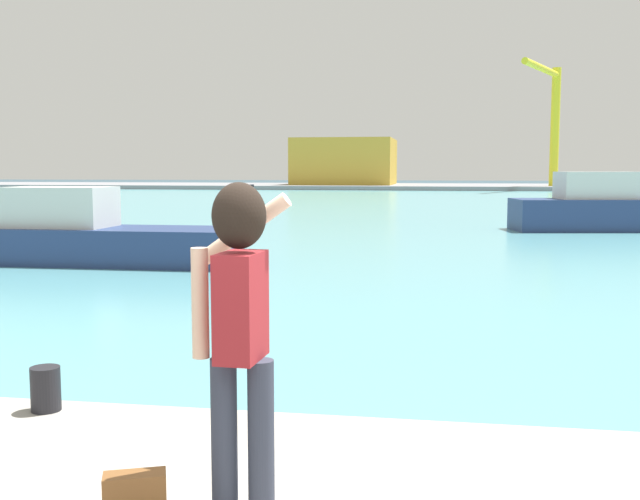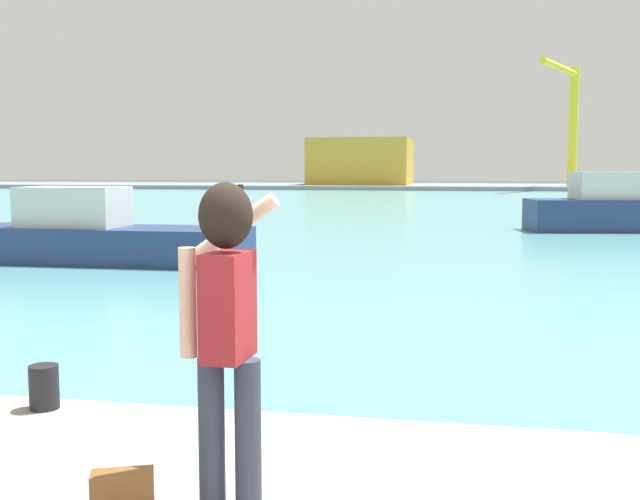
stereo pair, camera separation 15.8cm
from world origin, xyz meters
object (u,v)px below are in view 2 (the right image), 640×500
at_px(boat_moored, 100,236).
at_px(boat_moored_2, 635,210).
at_px(warehouse_left, 362,162).
at_px(person_photographer, 226,312).
at_px(handbag, 123,494).
at_px(port_crane, 569,109).
at_px(harbor_bollard, 44,387).

relative_size(boat_moored, boat_moored_2, 0.83).
relative_size(boat_moored, warehouse_left, 0.59).
distance_m(person_photographer, boat_moored_2, 28.30).
bearing_deg(handbag, boat_moored_2, 73.43).
relative_size(handbag, boat_moored_2, 0.04).
bearing_deg(port_crane, person_photographer, -98.19).
distance_m(boat_moored, boat_moored_2, 20.37).
bearing_deg(person_photographer, boat_moored, 32.49).
height_order(handbag, boat_moored, boat_moored).
distance_m(person_photographer, boat_moored, 16.28).
bearing_deg(harbor_bollard, boat_moored, 115.44).
distance_m(person_photographer, harbor_bollard, 2.51).
relative_size(harbor_bollard, boat_moored_2, 0.04).
bearing_deg(warehouse_left, boat_moored_2, -73.22).
bearing_deg(harbor_bollard, boat_moored_2, 69.77).
relative_size(handbag, port_crane, 0.02).
bearing_deg(harbor_bollard, handbag, -48.46).
bearing_deg(boat_moored, boat_moored_2, 39.58).
bearing_deg(handbag, warehouse_left, 97.03).
xyz_separation_m(harbor_bollard, boat_moored, (-6.08, 12.79, -0.07)).
bearing_deg(harbor_bollard, warehouse_left, 96.29).
height_order(handbag, boat_moored_2, boat_moored_2).
xyz_separation_m(warehouse_left, port_crane, (24.01, -7.70, 5.68)).
distance_m(handbag, boat_moored, 16.17).
distance_m(handbag, port_crane, 85.79).
distance_m(boat_moored, port_crane, 73.41).
bearing_deg(port_crane, harbor_bollard, -99.61).
height_order(harbor_bollard, boat_moored, boat_moored).
bearing_deg(handbag, harbor_bollard, 131.54).
xyz_separation_m(handbag, boat_moored_2, (8.16, 27.42, 0.13)).
bearing_deg(warehouse_left, port_crane, -17.78).
distance_m(handbag, warehouse_left, 92.88).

